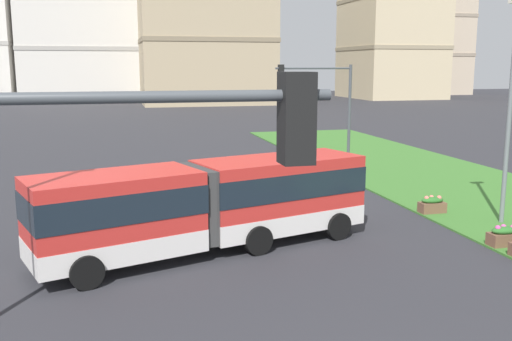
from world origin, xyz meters
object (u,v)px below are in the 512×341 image
object	(u,v)px
articulated_bus	(209,204)
traffic_light_near_left	(0,313)
traffic_light_far_right	(326,101)
streetlight_median	(510,103)
flower_planter_3	(504,236)
flower_planter_4	(432,205)

from	to	relation	value
articulated_bus	traffic_light_near_left	bearing A→B (deg)	-105.80
traffic_light_far_right	streetlight_median	world-z (taller)	streetlight_median
flower_planter_3	traffic_light_far_right	size ratio (longest dim) A/B	0.17
streetlight_median	flower_planter_4	bearing A→B (deg)	132.96
articulated_bus	traffic_light_far_right	distance (m)	13.94
flower_planter_3	traffic_light_near_left	xyz separation A→B (m)	(-14.06, -12.01, 3.86)
articulated_bus	flower_planter_3	distance (m)	10.36
flower_planter_3	traffic_light_near_left	distance (m)	18.89
traffic_light_near_left	streetlight_median	size ratio (longest dim) A/B	0.71
flower_planter_3	streetlight_median	bearing A→B (deg)	54.82
traffic_light_near_left	flower_planter_3	bearing A→B (deg)	40.51
flower_planter_3	streetlight_median	world-z (taller)	streetlight_median
flower_planter_3	traffic_light_far_right	bearing A→B (deg)	97.82
articulated_bus	traffic_light_near_left	world-z (taller)	traffic_light_near_left
traffic_light_near_left	traffic_light_far_right	size ratio (longest dim) A/B	0.98
traffic_light_near_left	streetlight_median	distance (m)	21.71
flower_planter_4	streetlight_median	distance (m)	5.21
articulated_bus	traffic_light_far_right	size ratio (longest dim) A/B	1.89
articulated_bus	flower_planter_3	bearing A→B (deg)	-11.80
flower_planter_4	streetlight_median	bearing A→B (deg)	-47.04
traffic_light_near_left	traffic_light_far_right	xyz separation A→B (m)	(12.27, 25.00, 0.06)
articulated_bus	flower_planter_3	size ratio (longest dim) A/B	10.88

